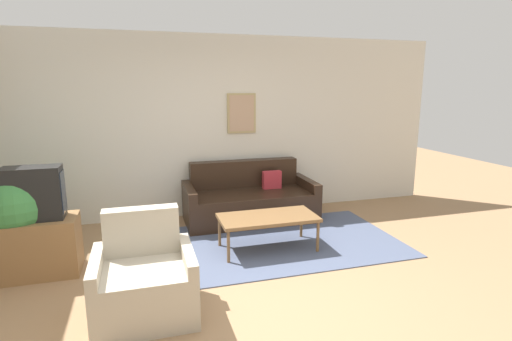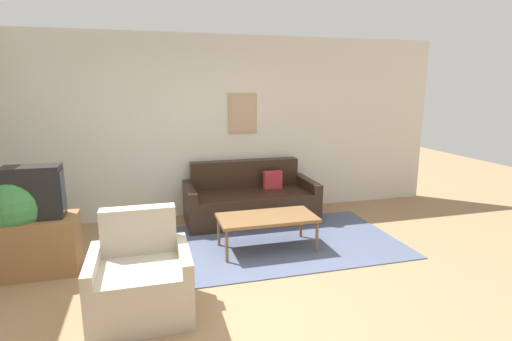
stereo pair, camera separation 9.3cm
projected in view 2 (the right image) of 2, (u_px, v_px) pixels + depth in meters
ground_plane at (229, 300)px, 3.71m from camera, size 16.00×16.00×0.00m
area_rug at (272, 243)px, 5.05m from camera, size 3.19×1.83×0.01m
wall_back at (192, 127)px, 5.95m from camera, size 8.00×0.09×2.70m
couch at (250, 200)px, 5.93m from camera, size 1.90×0.90×0.85m
coffee_table at (267, 219)px, 4.79m from camera, size 1.17×0.59×0.43m
tv_stand at (39, 245)px, 4.22m from camera, size 0.78×0.48×0.61m
tv at (33, 192)px, 4.10m from camera, size 0.57×0.28×0.55m
armchair at (141, 280)px, 3.47m from camera, size 0.84×0.76×0.88m
potted_plant_tall at (15, 206)px, 4.17m from camera, size 0.72×0.72×1.11m
potted_plant_by_window at (20, 208)px, 4.95m from camera, size 0.45×0.45×0.74m
potted_plant_small at (32, 221)px, 4.81m from camera, size 0.37×0.37×0.66m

